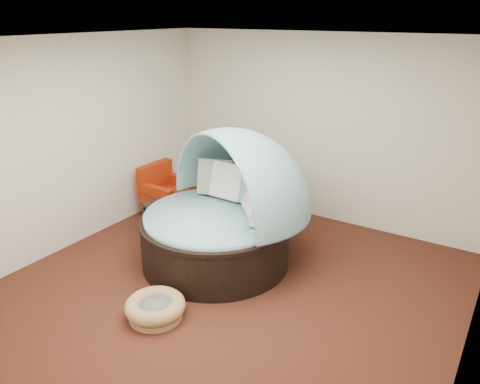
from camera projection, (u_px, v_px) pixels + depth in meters
The scene contains 9 objects.
floor at pixel (230, 288), 5.53m from camera, with size 5.00×5.00×0.00m, color #4B2115.
wall_back at pixel (322, 130), 6.99m from camera, with size 5.00×5.00×0.00m, color beige.
wall_front at pixel (18, 282), 3.06m from camera, with size 5.00×5.00×0.00m, color beige.
wall_left at pixel (75, 143), 6.27m from camera, with size 5.00×5.00×0.00m, color beige.
ceiling at pixel (228, 40), 4.52m from camera, with size 5.00×5.00×0.00m, color white.
canopy_daybed at pixel (223, 203), 5.87m from camera, with size 2.55×2.53×1.75m.
pet_basket at pixel (155, 308), 4.96m from camera, with size 0.68×0.68×0.22m.
red_armchair at pixel (166, 192), 7.42m from camera, with size 0.72×0.72×0.82m.
side_table at pixel (162, 213), 6.86m from camera, with size 0.59×0.59×0.45m.
Camera 1 is at (2.64, -3.95, 3.05)m, focal length 35.00 mm.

